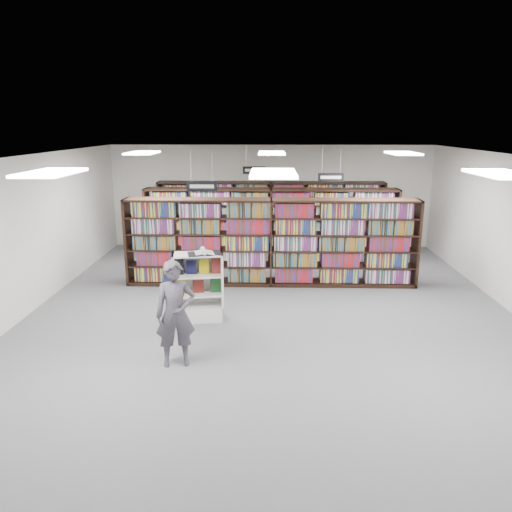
{
  "coord_description": "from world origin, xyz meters",
  "views": [
    {
      "loc": [
        -0.05,
        -9.7,
        3.78
      ],
      "look_at": [
        -0.32,
        0.5,
        1.1
      ],
      "focal_mm": 35.0,
      "sensor_mm": 36.0,
      "label": 1
    }
  ],
  "objects_px": {
    "open_book": "(204,252)",
    "bookshelf_row_near": "(271,242)",
    "endcap_display": "(199,297)",
    "shopper": "(175,314)"
  },
  "relations": [
    {
      "from": "endcap_display",
      "to": "open_book",
      "type": "distance_m",
      "value": 0.95
    },
    {
      "from": "endcap_display",
      "to": "open_book",
      "type": "height_order",
      "value": "open_book"
    },
    {
      "from": "bookshelf_row_near",
      "to": "shopper",
      "type": "relative_size",
      "value": 4.02
    },
    {
      "from": "bookshelf_row_near",
      "to": "endcap_display",
      "type": "relative_size",
      "value": 5.11
    },
    {
      "from": "shopper",
      "to": "open_book",
      "type": "bearing_deg",
      "value": 69.78
    },
    {
      "from": "endcap_display",
      "to": "shopper",
      "type": "bearing_deg",
      "value": -100.52
    },
    {
      "from": "bookshelf_row_near",
      "to": "shopper",
      "type": "height_order",
      "value": "bookshelf_row_near"
    },
    {
      "from": "bookshelf_row_near",
      "to": "endcap_display",
      "type": "bearing_deg",
      "value": -121.84
    },
    {
      "from": "open_book",
      "to": "bookshelf_row_near",
      "type": "bearing_deg",
      "value": 47.84
    },
    {
      "from": "endcap_display",
      "to": "shopper",
      "type": "relative_size",
      "value": 0.79
    }
  ]
}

